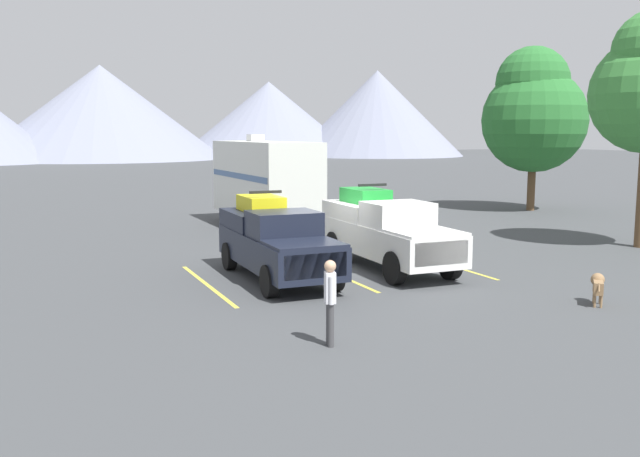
{
  "coord_description": "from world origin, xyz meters",
  "views": [
    {
      "loc": [
        -8.43,
        -18.58,
        4.1
      ],
      "look_at": [
        0.0,
        0.31,
        1.2
      ],
      "focal_mm": 38.51,
      "sensor_mm": 36.0,
      "label": 1
    }
  ],
  "objects_px": {
    "dog": "(598,284)",
    "camper_trailer_a": "(265,179)",
    "person_a": "(330,297)",
    "pickup_truck_a": "(275,240)",
    "pickup_truck_b": "(385,230)"
  },
  "relations": [
    {
      "from": "camper_trailer_a",
      "to": "dog",
      "type": "distance_m",
      "value": 16.29
    },
    {
      "from": "pickup_truck_b",
      "to": "dog",
      "type": "distance_m",
      "value": 6.58
    },
    {
      "from": "dog",
      "to": "pickup_truck_b",
      "type": "bearing_deg",
      "value": 111.77
    },
    {
      "from": "person_a",
      "to": "camper_trailer_a",
      "type": "bearing_deg",
      "value": 74.76
    },
    {
      "from": "pickup_truck_a",
      "to": "pickup_truck_b",
      "type": "relative_size",
      "value": 0.95
    },
    {
      "from": "pickup_truck_a",
      "to": "camper_trailer_a",
      "type": "xyz_separation_m",
      "value": [
        3.22,
        9.98,
        1.01
      ]
    },
    {
      "from": "camper_trailer_a",
      "to": "pickup_truck_a",
      "type": "bearing_deg",
      "value": -107.89
    },
    {
      "from": "person_a",
      "to": "dog",
      "type": "bearing_deg",
      "value": 2.52
    },
    {
      "from": "pickup_truck_b",
      "to": "person_a",
      "type": "distance_m",
      "value": 8.01
    },
    {
      "from": "pickup_truck_a",
      "to": "person_a",
      "type": "distance_m",
      "value": 6.42
    },
    {
      "from": "camper_trailer_a",
      "to": "person_a",
      "type": "distance_m",
      "value": 16.92
    },
    {
      "from": "camper_trailer_a",
      "to": "person_a",
      "type": "relative_size",
      "value": 5.22
    },
    {
      "from": "dog",
      "to": "camper_trailer_a",
      "type": "bearing_deg",
      "value": 99.96
    },
    {
      "from": "camper_trailer_a",
      "to": "dog",
      "type": "height_order",
      "value": "camper_trailer_a"
    },
    {
      "from": "pickup_truck_b",
      "to": "camper_trailer_a",
      "type": "bearing_deg",
      "value": 92.18
    }
  ]
}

